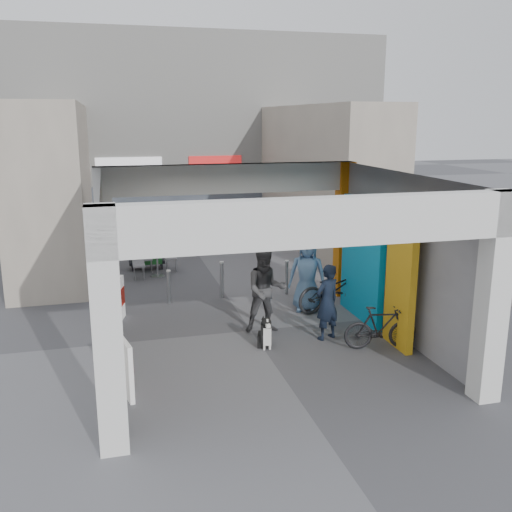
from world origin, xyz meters
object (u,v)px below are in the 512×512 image
object	(u,v)px
border_collie	(265,334)
man_elderly	(307,274)
man_crates	(204,226)
white_van	(214,216)
man_back_turned	(266,290)
man_with_dog	(327,302)
bicycle_front	(334,289)
cafe_set	(153,265)
produce_stand	(147,260)
bicycle_rear	(381,328)

from	to	relation	value
border_collie	man_elderly	world-z (taller)	man_elderly
man_crates	white_van	xyz separation A→B (m)	(0.98, 3.28, -0.25)
man_back_turned	man_crates	bearing A→B (deg)	94.95
man_with_dog	bicycle_front	bearing A→B (deg)	-138.76
cafe_set	bicycle_front	distance (m)	5.97
produce_stand	man_with_dog	bearing A→B (deg)	-46.37
bicycle_front	bicycle_rear	size ratio (longest dim) A/B	1.35
border_collie	white_van	size ratio (longest dim) A/B	0.18
cafe_set	man_crates	distance (m)	3.37
cafe_set	produce_stand	size ratio (longest dim) A/B	1.25
man_elderly	bicycle_rear	xyz separation A→B (m)	(0.65, -2.64, -0.46)
man_back_turned	produce_stand	bearing A→B (deg)	114.25
border_collie	man_crates	size ratio (longest dim) A/B	0.38
man_back_turned	man_crates	distance (m)	8.02
cafe_set	bicycle_front	world-z (taller)	bicycle_front
man_back_turned	bicycle_rear	xyz separation A→B (m)	(1.99, -1.54, -0.49)
bicycle_rear	white_van	world-z (taller)	white_van
man_elderly	bicycle_front	size ratio (longest dim) A/B	0.90
bicycle_rear	white_van	xyz separation A→B (m)	(-1.03, 12.84, 0.21)
man_back_turned	man_crates	size ratio (longest dim) A/B	1.03
man_crates	bicycle_rear	distance (m)	9.78
bicycle_front	white_van	distance (m)	10.40
man_with_dog	man_crates	bearing A→B (deg)	-104.44
produce_stand	border_collie	bearing A→B (deg)	-56.75
cafe_set	man_back_turned	xyz separation A→B (m)	(2.01, -5.37, 0.65)
produce_stand	man_elderly	distance (m)	6.12
border_collie	bicycle_front	xyz separation A→B (m)	(2.24, 1.83, 0.25)
man_back_turned	bicycle_rear	size ratio (longest dim) A/B	1.25
border_collie	man_with_dog	distance (m)	1.49
man_elderly	bicycle_rear	size ratio (longest dim) A/B	1.22
bicycle_front	white_van	world-z (taller)	white_van
bicycle_rear	border_collie	bearing A→B (deg)	84.59
man_with_dog	man_elderly	xyz separation A→B (m)	(0.22, 1.86, 0.10)
man_crates	bicycle_rear	bearing A→B (deg)	89.85
man_with_dog	border_collie	bearing A→B (deg)	-16.60
man_crates	white_van	bearing A→B (deg)	-118.63
white_van	bicycle_rear	bearing A→B (deg)	173.81
produce_stand	white_van	bearing A→B (deg)	77.25
man_crates	man_with_dog	bearing A→B (deg)	85.42
white_van	produce_stand	bearing A→B (deg)	138.41
border_collie	man_elderly	bearing A→B (deg)	69.60
cafe_set	man_back_turned	world-z (taller)	man_back_turned
man_crates	produce_stand	bearing A→B (deg)	30.18
border_collie	man_crates	xyz separation A→B (m)	(0.24, 8.90, 0.63)
bicycle_front	man_elderly	bearing A→B (deg)	63.38
bicycle_front	bicycle_rear	xyz separation A→B (m)	(0.00, -2.48, -0.08)
man_back_turned	bicycle_rear	world-z (taller)	man_back_turned
border_collie	man_with_dog	world-z (taller)	man_with_dog
bicycle_front	man_back_turned	bearing A→B (deg)	102.58
produce_stand	man_with_dog	distance (m)	7.61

